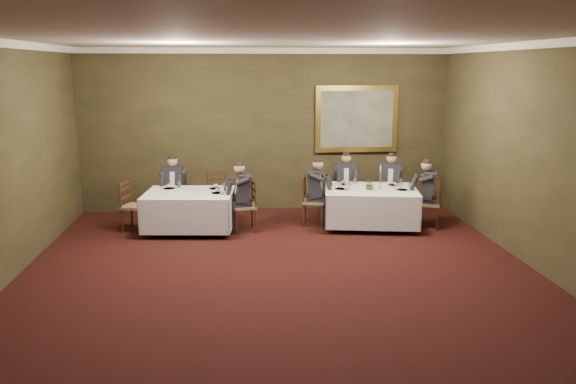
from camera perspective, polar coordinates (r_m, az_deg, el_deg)
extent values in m
plane|color=black|center=(7.88, -0.30, -10.69)|extent=(10.00, 10.00, 0.00)
cube|color=silver|center=(7.24, -0.34, 15.65)|extent=(8.00, 10.00, 0.10)
cube|color=#312D18|center=(12.30, -2.29, 6.25)|extent=(8.00, 0.10, 3.50)
cube|color=#312D18|center=(2.67, 9.25, -18.45)|extent=(8.00, 0.10, 3.50)
cube|color=#312D18|center=(8.66, 27.09, 2.15)|extent=(0.10, 10.00, 3.50)
cube|color=white|center=(12.18, -2.35, 14.15)|extent=(8.00, 0.10, 0.12)
cube|color=#321E0E|center=(11.18, 8.44, 0.16)|extent=(1.92, 1.56, 0.04)
cube|color=white|center=(11.17, 8.44, 0.29)|extent=(1.99, 1.63, 0.02)
cube|color=white|center=(11.25, 8.39, -1.35)|extent=(2.01, 1.65, 0.65)
cube|color=#321E0E|center=(10.91, -10.02, -0.20)|extent=(1.71, 1.35, 0.04)
cube|color=white|center=(10.90, -10.02, -0.07)|extent=(1.78, 1.42, 0.02)
cube|color=white|center=(10.98, -9.96, -1.75)|extent=(1.80, 1.44, 0.65)
cube|color=olive|center=(12.10, 5.80, 0.01)|extent=(0.46, 0.44, 0.05)
cube|color=#321E0E|center=(12.23, 5.69, 1.32)|extent=(0.38, 0.05, 0.54)
cube|color=black|center=(12.02, 5.84, 1.75)|extent=(0.43, 0.33, 0.55)
sphere|color=tan|center=(11.96, 5.88, 3.54)|extent=(0.22, 0.22, 0.21)
cube|color=olive|center=(12.17, 10.38, -0.07)|extent=(0.57, 0.56, 0.05)
cube|color=#321E0E|center=(12.30, 10.53, 1.23)|extent=(0.36, 0.17, 0.54)
cube|color=black|center=(12.09, 10.45, 1.67)|extent=(0.51, 0.45, 0.55)
sphere|color=tan|center=(12.03, 10.52, 3.45)|extent=(0.27, 0.27, 0.21)
cube|color=olive|center=(11.20, 2.60, -0.97)|extent=(0.50, 0.52, 0.05)
cube|color=#321E0E|center=(11.16, 1.64, 0.28)|extent=(0.11, 0.38, 0.54)
cube|color=black|center=(11.12, 2.62, 0.91)|extent=(0.39, 0.47, 0.55)
sphere|color=tan|center=(11.05, 2.64, 2.84)|extent=(0.25, 0.25, 0.21)
cube|color=olive|center=(11.37, 14.11, -1.13)|extent=(0.55, 0.56, 0.05)
cube|color=#321E0E|center=(11.31, 15.14, 0.01)|extent=(0.17, 0.36, 0.54)
cube|color=black|center=(11.29, 14.21, 0.71)|extent=(0.44, 0.50, 0.55)
sphere|color=tan|center=(11.22, 14.32, 2.61)|extent=(0.27, 0.27, 0.21)
cube|color=olive|center=(11.86, -11.41, -0.43)|extent=(0.50, 0.48, 0.05)
cube|color=#321E0E|center=(11.99, -11.22, 0.91)|extent=(0.38, 0.09, 0.54)
cube|color=black|center=(11.79, -11.48, 1.34)|extent=(0.46, 0.37, 0.55)
sphere|color=tan|center=(11.72, -11.57, 3.16)|extent=(0.24, 0.24, 0.21)
cube|color=olive|center=(11.72, -7.07, -0.44)|extent=(0.50, 0.49, 0.05)
cube|color=#321E0E|center=(11.85, -7.22, 0.91)|extent=(0.38, 0.09, 0.54)
cube|color=olive|center=(10.83, -4.46, -1.47)|extent=(0.48, 0.49, 0.05)
cube|color=#321E0E|center=(10.80, -3.49, -0.16)|extent=(0.08, 0.38, 0.54)
cube|color=black|center=(10.74, -4.50, 0.47)|extent=(0.37, 0.46, 0.55)
sphere|color=tan|center=(10.67, -4.53, 2.46)|extent=(0.24, 0.24, 0.21)
cube|color=olive|center=(11.20, -15.29, -1.42)|extent=(0.53, 0.54, 0.05)
cube|color=#321E0E|center=(11.23, -16.23, -0.15)|extent=(0.14, 0.37, 0.54)
imported|color=#2D5926|center=(11.05, 8.31, 0.88)|extent=(0.27, 0.25, 0.25)
cylinder|color=#A68533|center=(11.19, 9.31, 0.38)|extent=(0.07, 0.07, 0.02)
cylinder|color=#A68533|center=(11.15, 9.34, 1.24)|extent=(0.02, 0.02, 0.32)
cylinder|color=white|center=(11.11, 9.38, 2.41)|extent=(0.02, 0.02, 0.14)
cylinder|color=white|center=(11.51, 5.90, 0.82)|extent=(0.25, 0.25, 0.01)
cylinder|color=white|center=(11.65, 5.76, 1.08)|extent=(0.08, 0.08, 0.05)
cylinder|color=white|center=(11.53, 6.74, 1.13)|extent=(0.06, 0.06, 0.14)
cylinder|color=white|center=(11.32, -11.97, 0.41)|extent=(0.25, 0.25, 0.01)
cylinder|color=white|center=(11.46, -11.89, 0.68)|extent=(0.08, 0.08, 0.05)
cylinder|color=white|center=(11.29, -11.13, 0.73)|extent=(0.06, 0.06, 0.14)
cube|color=#DFBE51|center=(12.47, 6.97, 7.36)|extent=(1.82, 0.08, 1.45)
cube|color=#454C33|center=(12.43, 7.02, 7.34)|extent=(1.60, 0.01, 1.23)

